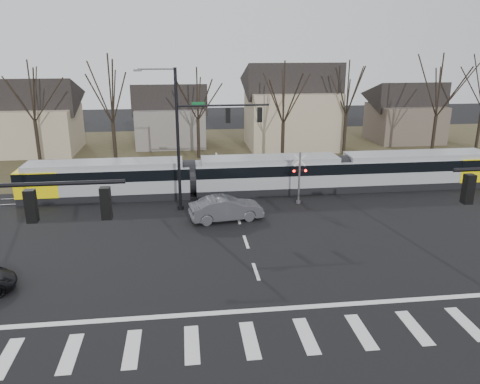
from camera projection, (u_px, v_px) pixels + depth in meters
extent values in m
plane|color=black|center=(262.00, 290.00, 23.30)|extent=(140.00, 140.00, 0.00)
cube|color=#38331E|center=(215.00, 151.00, 53.56)|extent=(140.00, 28.00, 0.01)
cube|color=silver|center=(7.00, 358.00, 18.25)|extent=(0.60, 2.60, 0.01)
cube|color=silver|center=(70.00, 353.00, 18.53)|extent=(0.60, 2.60, 0.01)
cube|color=silver|center=(132.00, 349.00, 18.81)|extent=(0.60, 2.60, 0.01)
cube|color=silver|center=(192.00, 344.00, 19.09)|extent=(0.60, 2.60, 0.01)
cube|color=silver|center=(250.00, 340.00, 19.38)|extent=(0.60, 2.60, 0.01)
cube|color=silver|center=(306.00, 336.00, 19.66)|extent=(0.60, 2.60, 0.01)
cube|color=silver|center=(361.00, 331.00, 19.94)|extent=(0.60, 2.60, 0.01)
cube|color=silver|center=(414.00, 327.00, 20.22)|extent=(0.60, 2.60, 0.01)
cube|color=silver|center=(466.00, 324.00, 20.50)|extent=(0.60, 2.60, 0.01)
cube|color=silver|center=(269.00, 309.00, 21.60)|extent=(28.00, 0.35, 0.01)
cube|color=silver|center=(256.00, 271.00, 25.19)|extent=(0.18, 2.00, 0.01)
cube|color=silver|center=(246.00, 242.00, 28.97)|extent=(0.18, 2.00, 0.01)
cube|color=silver|center=(238.00, 219.00, 32.76)|extent=(0.18, 2.00, 0.01)
cube|color=silver|center=(232.00, 201.00, 36.54)|extent=(0.18, 2.00, 0.01)
cube|color=silver|center=(227.00, 186.00, 40.32)|extent=(0.18, 2.00, 0.01)
cube|color=silver|center=(223.00, 174.00, 44.11)|extent=(0.18, 2.00, 0.01)
cube|color=silver|center=(220.00, 164.00, 47.89)|extent=(0.18, 2.00, 0.01)
cube|color=silver|center=(217.00, 155.00, 51.67)|extent=(0.18, 2.00, 0.01)
cube|color=#59595E|center=(231.00, 196.00, 37.57)|extent=(90.00, 0.12, 0.06)
cube|color=#59595E|center=(229.00, 191.00, 38.90)|extent=(90.00, 0.12, 0.06)
cube|color=gray|center=(106.00, 180.00, 36.84)|extent=(13.12, 2.83, 2.95)
cube|color=black|center=(105.00, 173.00, 36.66)|extent=(13.14, 2.87, 0.86)
cube|color=#FCE307|center=(41.00, 181.00, 36.23)|extent=(3.23, 2.89, 1.97)
cube|color=gray|center=(270.00, 174.00, 38.38)|extent=(12.11, 2.83, 2.95)
cube|color=black|center=(270.00, 167.00, 38.20)|extent=(12.13, 2.87, 0.86)
cube|color=gray|center=(415.00, 170.00, 39.86)|extent=(13.12, 2.83, 2.95)
cube|color=black|center=(416.00, 163.00, 39.68)|extent=(13.14, 2.87, 0.86)
cube|color=#FCE307|center=(469.00, 167.00, 40.41)|extent=(3.23, 2.89, 1.97)
imported|color=#44444A|center=(226.00, 208.00, 32.37)|extent=(3.24, 5.58, 1.67)
cylinder|color=black|center=(17.00, 185.00, 14.30)|extent=(6.50, 0.14, 0.14)
cube|color=black|center=(31.00, 206.00, 14.55)|extent=(0.32, 0.32, 1.05)
sphere|color=#FF0C07|center=(30.00, 196.00, 14.45)|extent=(0.22, 0.22, 0.22)
cube|color=black|center=(106.00, 203.00, 14.82)|extent=(0.32, 0.32, 1.05)
sphere|color=#FF0C07|center=(105.00, 193.00, 14.72)|extent=(0.22, 0.22, 0.22)
cube|color=black|center=(468.00, 189.00, 16.26)|extent=(0.32, 0.32, 1.05)
sphere|color=#FF0C07|center=(470.00, 180.00, 16.16)|extent=(0.22, 0.22, 0.22)
cylinder|color=black|center=(178.00, 142.00, 33.11)|extent=(0.22, 0.22, 10.20)
cylinder|color=black|center=(181.00, 207.00, 34.61)|extent=(0.44, 0.44, 0.30)
cylinder|color=black|center=(223.00, 105.00, 32.73)|extent=(6.50, 0.14, 0.14)
cube|color=#0C5926|center=(198.00, 104.00, 32.48)|extent=(0.90, 0.03, 0.22)
cube|color=black|center=(228.00, 115.00, 32.98)|extent=(0.32, 0.32, 1.05)
sphere|color=#FF0C07|center=(228.00, 111.00, 32.88)|extent=(0.22, 0.22, 0.22)
cube|color=black|center=(260.00, 115.00, 33.25)|extent=(0.32, 0.32, 1.05)
sphere|color=#FF0C07|center=(260.00, 110.00, 33.15)|extent=(0.22, 0.22, 0.22)
cube|color=#59595B|center=(137.00, 70.00, 31.33)|extent=(0.55, 0.22, 0.14)
cylinder|color=#59595B|center=(299.00, 178.00, 35.39)|extent=(0.14, 0.14, 4.00)
cylinder|color=#59595B|center=(298.00, 202.00, 35.96)|extent=(0.36, 0.36, 0.20)
cube|color=silver|center=(300.00, 160.00, 34.96)|extent=(0.95, 0.04, 0.95)
cube|color=silver|center=(300.00, 160.00, 34.96)|extent=(0.95, 0.04, 0.95)
cube|color=black|center=(300.00, 171.00, 35.21)|extent=(1.00, 0.10, 0.12)
sphere|color=#FF0C07|center=(294.00, 171.00, 35.08)|extent=(0.18, 0.18, 0.18)
sphere|color=#FF0C07|center=(306.00, 171.00, 35.18)|extent=(0.18, 0.18, 0.18)
cube|color=tan|center=(36.00, 130.00, 52.35)|extent=(9.00, 8.00, 5.00)
cube|color=slate|center=(171.00, 126.00, 56.08)|extent=(8.00, 7.00, 4.50)
cube|color=tan|center=(291.00, 120.00, 54.58)|extent=(10.00, 8.00, 6.50)
cube|color=brown|center=(404.00, 123.00, 58.54)|extent=(8.00, 7.00, 4.50)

